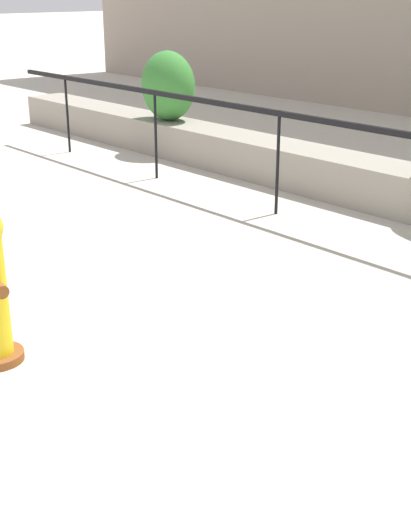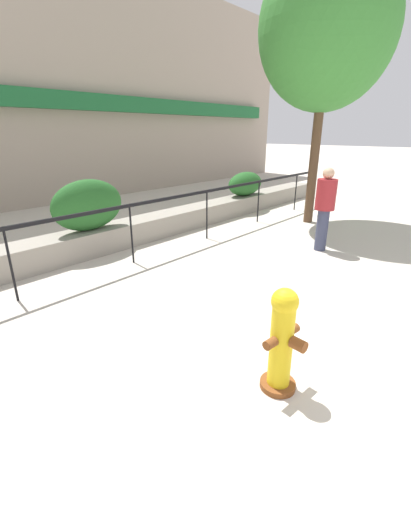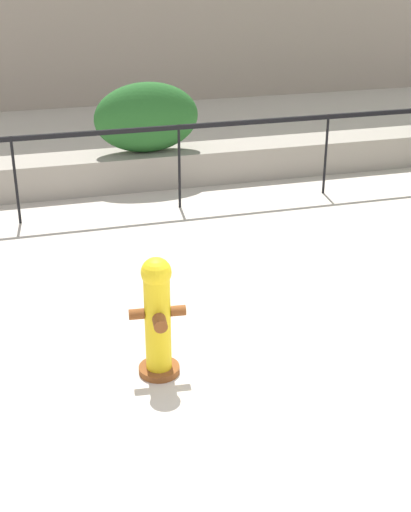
# 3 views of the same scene
# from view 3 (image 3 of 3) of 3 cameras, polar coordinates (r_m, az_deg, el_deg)

# --- Properties ---
(ground_plane) EXTENTS (120.00, 120.00, 0.00)m
(ground_plane) POSITION_cam_3_polar(r_m,az_deg,el_deg) (5.75, 10.15, -12.83)
(ground_plane) COLOR beige
(planter_wall_low) EXTENTS (18.00, 0.70, 0.50)m
(planter_wall_low) POSITION_cam_3_polar(r_m,az_deg,el_deg) (10.78, -3.50, 7.14)
(planter_wall_low) COLOR gray
(planter_wall_low) RESTS_ON ground
(fence_railing_segment) EXTENTS (15.00, 0.05, 1.15)m
(fence_railing_segment) POSITION_cam_3_polar(r_m,az_deg,el_deg) (9.53, -2.15, 9.66)
(fence_railing_segment) COLOR black
(fence_railing_segment) RESTS_ON ground
(hedge_bush_1) EXTENTS (1.53, 0.57, 1.02)m
(hedge_bush_1) POSITION_cam_3_polar(r_m,az_deg,el_deg) (10.53, -4.74, 10.99)
(hedge_bush_1) COLOR #235B23
(hedge_bush_1) RESTS_ON planter_wall_low
(fire_hydrant) EXTENTS (0.48, 0.45, 1.08)m
(fire_hydrant) POSITION_cam_3_polar(r_m,az_deg,el_deg) (5.93, -3.85, -4.84)
(fire_hydrant) COLOR brown
(fire_hydrant) RESTS_ON ground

